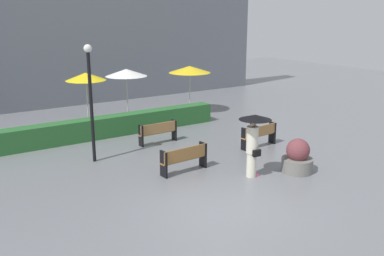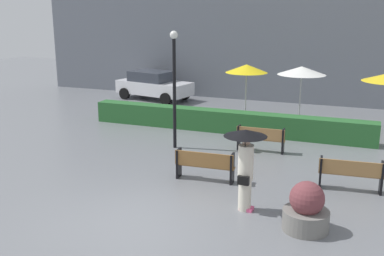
# 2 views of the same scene
# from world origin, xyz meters

# --- Properties ---
(ground_plane) EXTENTS (60.00, 60.00, 0.00)m
(ground_plane) POSITION_xyz_m (0.00, 0.00, 0.00)
(ground_plane) COLOR slate
(bench_far_right) EXTENTS (1.72, 0.48, 0.89)m
(bench_far_right) POSITION_xyz_m (4.65, 3.63, 0.53)
(bench_far_right) COLOR #9E7242
(bench_far_right) RESTS_ON ground
(bench_back_row) EXTENTS (1.70, 0.36, 0.87)m
(bench_back_row) POSITION_xyz_m (1.55, 6.28, 0.52)
(bench_back_row) COLOR #9E7242
(bench_back_row) RESTS_ON ground
(bench_mid_center) EXTENTS (1.75, 0.46, 0.88)m
(bench_mid_center) POSITION_xyz_m (0.67, 2.92, 0.52)
(bench_mid_center) COLOR olive
(bench_mid_center) RESTS_ON ground
(pedestrian_with_umbrella) EXTENTS (1.04, 1.04, 2.09)m
(pedestrian_with_umbrella) POSITION_xyz_m (2.26, 1.35, 1.39)
(pedestrian_with_umbrella) COLOR silver
(pedestrian_with_umbrella) RESTS_ON ground
(planter_pot) EXTENTS (1.04, 1.04, 1.15)m
(planter_pot) POSITION_xyz_m (3.82, 0.86, 0.49)
(planter_pot) COLOR slate
(planter_pot) RESTS_ON ground
(lamp_post) EXTENTS (0.28, 0.28, 4.15)m
(lamp_post) POSITION_xyz_m (-1.45, 5.64, 2.53)
(lamp_post) COLOR black
(lamp_post) RESTS_ON ground
(patio_umbrella_yellow) EXTENTS (1.81, 1.81, 2.59)m
(patio_umbrella_yellow) POSITION_xyz_m (-0.00, 10.08, 2.41)
(patio_umbrella_yellow) COLOR silver
(patio_umbrella_yellow) RESTS_ON ground
(patio_umbrella_white) EXTENTS (2.03, 2.03, 2.54)m
(patio_umbrella_white) POSITION_xyz_m (2.25, 10.64, 2.36)
(patio_umbrella_white) COLOR silver
(patio_umbrella_white) RESTS_ON ground
(patio_umbrella_yellow_far) EXTENTS (2.19, 2.19, 2.50)m
(patio_umbrella_yellow_far) POSITION_xyz_m (5.71, 10.29, 2.31)
(patio_umbrella_yellow_far) COLOR silver
(patio_umbrella_yellow_far) RESTS_ON ground
(hedge_strip) EXTENTS (11.67, 0.70, 0.88)m
(hedge_strip) POSITION_xyz_m (-0.37, 8.40, 0.44)
(hedge_strip) COLOR #28602D
(hedge_strip) RESTS_ON ground
(building_facade) EXTENTS (28.00, 1.20, 9.14)m
(building_facade) POSITION_xyz_m (0.00, 16.00, 4.57)
(building_facade) COLOR slate
(building_facade) RESTS_ON ground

